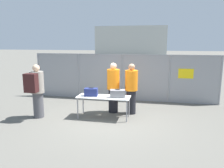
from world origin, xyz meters
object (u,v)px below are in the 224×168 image
at_px(suitcase_navy, 91,92).
at_px(utility_trailer, 163,84).
at_px(suitcase_grey, 118,94).
at_px(traveler_hooded, 36,89).
at_px(security_worker_near, 113,87).
at_px(inspection_table, 104,98).
at_px(security_worker_far, 131,88).

height_order(suitcase_navy, utility_trailer, suitcase_navy).
height_order(suitcase_navy, suitcase_grey, suitcase_navy).
xyz_separation_m(traveler_hooded, utility_trailer, (4.20, 4.76, -0.55)).
height_order(suitcase_navy, security_worker_near, security_worker_near).
bearing_deg(security_worker_near, inspection_table, 88.31).
bearing_deg(traveler_hooded, suitcase_navy, 27.95).
distance_m(suitcase_grey, traveler_hooded, 2.69).
bearing_deg(utility_trailer, security_worker_near, -116.85).
bearing_deg(security_worker_near, utility_trailer, -101.86).
height_order(suitcase_navy, security_worker_far, security_worker_far).
bearing_deg(suitcase_navy, inspection_table, 0.26).
height_order(suitcase_grey, security_worker_far, security_worker_far).
height_order(security_worker_far, utility_trailer, security_worker_far).
distance_m(security_worker_far, utility_trailer, 3.87).
bearing_deg(inspection_table, suitcase_grey, -1.71).
bearing_deg(inspection_table, security_worker_far, 36.50).
bearing_deg(utility_trailer, suitcase_navy, -119.91).
bearing_deg(utility_trailer, suitcase_grey, -109.94).
height_order(inspection_table, security_worker_far, security_worker_far).
bearing_deg(suitcase_navy, utility_trailer, 60.09).
bearing_deg(security_worker_far, suitcase_grey, 56.01).
height_order(suitcase_navy, traveler_hooded, traveler_hooded).
relative_size(suitcase_navy, security_worker_near, 0.26).
relative_size(inspection_table, security_worker_near, 0.98).
distance_m(inspection_table, security_worker_near, 0.73).
xyz_separation_m(inspection_table, utility_trailer, (2.03, 4.28, -0.23)).
xyz_separation_m(suitcase_grey, traveler_hooded, (-2.64, -0.46, 0.13)).
bearing_deg(security_worker_far, security_worker_near, -6.00).
xyz_separation_m(suitcase_grey, security_worker_near, (-0.28, 0.67, 0.07)).
bearing_deg(inspection_table, security_worker_near, 73.33).
bearing_deg(suitcase_grey, inspection_table, 178.29).
bearing_deg(suitcase_navy, suitcase_grey, -0.77).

